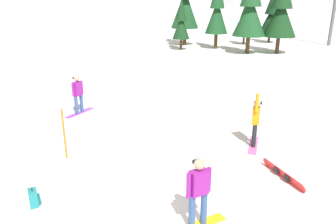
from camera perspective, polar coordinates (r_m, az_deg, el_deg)
ground_plane at (r=8.67m, az=-8.86°, el=-16.22°), size 800.00×800.00×0.00m
snowboarder_foreground at (r=7.64m, az=5.19°, el=-13.30°), size 1.35×1.04×1.71m
snowboarder_midground at (r=11.87m, az=14.61°, el=-1.48°), size 0.59×1.58×1.96m
snowboarder_background at (r=15.22m, az=-15.00°, el=3.02°), size 0.91×1.54×1.70m
loose_snowboard_near_left at (r=10.34m, az=18.81°, el=-9.93°), size 0.89×1.71×0.27m
backpack_teal at (r=9.27m, az=-21.78°, el=-13.36°), size 0.36×0.38×0.47m
trail_marker_pole at (r=11.11m, az=-17.16°, el=-3.61°), size 0.06×0.06×1.68m
pine_tree_twin at (r=33.04m, az=8.32°, el=16.68°), size 2.12×2.12×6.53m
pine_tree_tall at (r=31.49m, az=18.62°, el=15.97°), size 2.85×2.85×6.69m
pine_tree_young at (r=38.50m, az=17.08°, el=15.38°), size 2.17×2.17×5.23m
pine_tree_leaning at (r=35.01m, az=2.91°, el=18.15°), size 2.75×2.75×7.82m
pine_tree_slender at (r=30.67m, az=13.78°, el=16.64°), size 2.83×2.83×7.00m
pine_tree_short at (r=36.61m, az=12.92°, el=14.80°), size 1.77×1.77×4.34m
pine_tree_broad at (r=32.07m, az=2.25°, el=14.97°), size 1.60×1.60×4.67m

